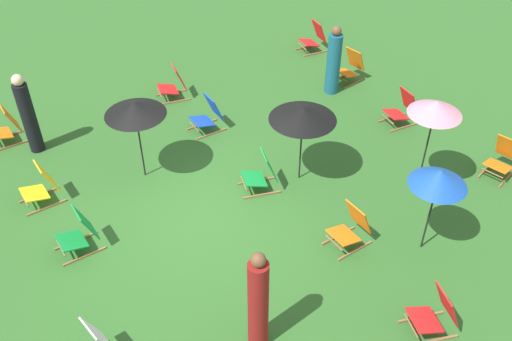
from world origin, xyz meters
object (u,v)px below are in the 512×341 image
Objects in this scene: deckchair_7 at (351,67)px; umbrella_2 at (135,109)px; deckchair_6 at (6,127)px; umbrella_3 at (303,114)px; deckchair_13 at (41,186)px; deckchair_9 at (262,173)px; deckchair_0 at (351,228)px; deckchair_4 at (314,38)px; deckchair_14 at (503,158)px; umbrella_0 at (436,108)px; deckchair_5 at (174,84)px; person_1 at (258,303)px; deckchair_12 at (79,233)px; umbrella_1 at (439,178)px; person_0 at (334,62)px; deckchair_2 at (402,109)px; deckchair_1 at (208,115)px; deckchair_10 at (435,314)px; person_2 at (28,115)px.

deckchair_7 is 0.49× the size of umbrella_2.
deckchair_6 is 0.50× the size of umbrella_3.
deckchair_9 is at bearing 60.65° from deckchair_13.
deckchair_0 is 0.49× the size of umbrella_2.
deckchair_9 is at bearing -39.83° from deckchair_4.
deckchair_14 is 2.33m from umbrella_0.
person_1 is at bearing -3.42° from deckchair_5.
deckchair_12 is at bearing -31.59° from deckchair_5.
deckchair_12 is 4.48m from umbrella_3.
umbrella_1 reaches higher than deckchair_13.
deckchair_12 is (2.16, -7.61, 0.00)m from deckchair_7.
deckchair_9 is at bearing -146.50° from person_1.
umbrella_1 is at bearing 155.18° from person_0.
deckchair_2 is 0.50× the size of umbrella_3.
deckchair_1 is (-4.38, -0.48, 0.00)m from deckchair_0.
deckchair_2 is at bearing 77.39° from umbrella_2.
deckchair_7 is 6.08m from umbrella_2.
umbrella_0 is at bearing -121.99° from deckchair_14.
deckchair_1 is 3.36m from person_0.
umbrella_2 reaches higher than deckchair_7.
deckchair_13 is 0.48× the size of person_0.
person_1 is at bearing -87.63° from umbrella_1.
umbrella_3 reaches higher than deckchair_1.
umbrella_2 is at bearing -125.53° from umbrella_0.
umbrella_1 is at bearing 157.94° from deckchair_10.
umbrella_3 is at bearing -129.02° from umbrella_0.
deckchair_10 is 5.89m from deckchair_12.
person_2 is at bearing -130.48° from umbrella_0.
person_2 is (-3.57, -3.41, 0.49)m from deckchair_9.
deckchair_7 is at bearing 136.54° from deckchair_9.
deckchair_2 and deckchair_14 have the same top height.
deckchair_9 is 3.51m from deckchair_12.
deckchair_10 is 0.51× the size of umbrella_2.
deckchair_0 is 0.99× the size of deckchair_5.
deckchair_7 is 0.87m from person_0.
deckchair_1 is 2.34m from umbrella_2.
deckchair_6 is 3.53m from umbrella_2.
deckchair_0 is 5.76m from deckchair_13.
deckchair_13 is at bearing -131.24° from deckchair_14.
person_0 is (0.12, 3.33, 0.44)m from deckchair_1.
person_0 reaches higher than umbrella_1.
person_1 reaches higher than deckchair_12.
umbrella_0 reaches higher than umbrella_2.
umbrella_0 reaches higher than deckchair_6.
umbrella_0 is at bearing 54.47° from umbrella_2.
umbrella_3 is at bearing 83.13° from deckchair_12.
deckchair_9 is (2.41, -4.11, 0.00)m from deckchair_7.
deckchair_13 is (2.12, -3.70, 0.00)m from deckchair_5.
deckchair_0 is at bearing 5.05° from deckchair_1.
person_2 is at bearing 176.60° from deckchair_12.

